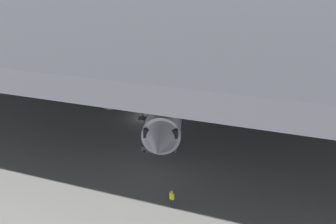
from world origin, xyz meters
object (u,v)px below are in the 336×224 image
crew_worker_by_stairs (158,136)px  airplane_distant (136,49)px  crew_worker_near_nose (172,198)px  airplane_main (170,94)px  boarding_stairs (159,144)px  baggage_tug (133,92)px

crew_worker_by_stairs → airplane_distant: airplane_distant is taller
crew_worker_near_nose → crew_worker_by_stairs: (-7.04, 12.66, -0.07)m
crew_worker_near_nose → crew_worker_by_stairs: size_ratio=1.06×
airplane_main → boarding_stairs: bearing=-74.3°
boarding_stairs → crew_worker_by_stairs: boarding_stairs is taller
boarding_stairs → crew_worker_by_stairs: size_ratio=3.02×
crew_worker_near_nose → baggage_tug: (-19.55, 29.94, -0.45)m
airplane_main → airplane_distant: 39.90m
airplane_main → airplane_distant: (-22.40, 33.02, -0.51)m
crew_worker_by_stairs → airplane_distant: bearing=120.4°
crew_worker_near_nose → baggage_tug: bearing=123.1°
airplane_distant → baggage_tug: airplane_distant is taller
airplane_main → crew_worker_by_stairs: airplane_main is taller
baggage_tug → crew_worker_near_nose: bearing=-56.9°
boarding_stairs → baggage_tug: bearing=125.1°
boarding_stairs → crew_worker_by_stairs: bearing=116.3°
crew_worker_near_nose → crew_worker_by_stairs: crew_worker_near_nose is taller
airplane_distant → baggage_tug: size_ratio=12.05×
crew_worker_by_stairs → boarding_stairs: bearing=-63.7°
airplane_main → boarding_stairs: 11.37m
airplane_main → crew_worker_near_nose: (9.11, -21.39, -2.63)m
crew_worker_near_nose → boarding_stairs: bearing=119.6°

